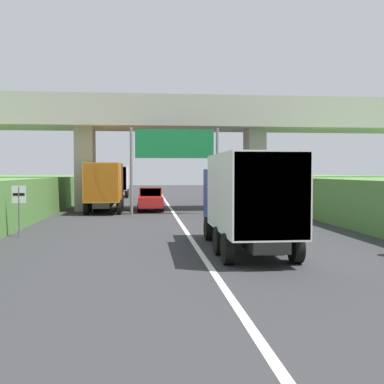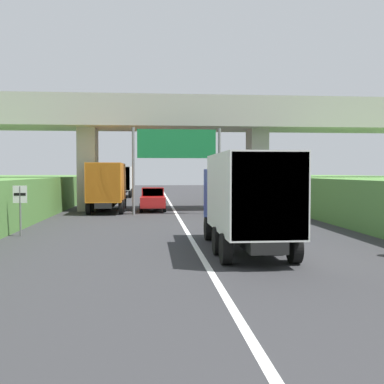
{
  "view_description": "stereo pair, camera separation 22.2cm",
  "coord_description": "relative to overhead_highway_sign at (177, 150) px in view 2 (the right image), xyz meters",
  "views": [
    {
      "loc": [
        -1.87,
        0.26,
        2.81
      ],
      "look_at": [
        0.0,
        19.02,
        2.0
      ],
      "focal_mm": 42.89,
      "sensor_mm": 36.0,
      "label": 1
    },
    {
      "loc": [
        -1.65,
        0.24,
        2.81
      ],
      "look_at": [
        0.0,
        19.02,
        2.0
      ],
      "focal_mm": 42.89,
      "sensor_mm": 36.0,
      "label": 2
    }
  ],
  "objects": [
    {
      "name": "truck_orange",
      "position": [
        -4.78,
        2.75,
        -2.35
      ],
      "size": [
        2.44,
        7.3,
        3.44
      ],
      "color": "black",
      "rests_on": "ground"
    },
    {
      "name": "truck_silver",
      "position": [
        -5.11,
        22.36,
        -2.35
      ],
      "size": [
        2.44,
        7.3,
        3.44
      ],
      "color": "black",
      "rests_on": "ground"
    },
    {
      "name": "truck_blue",
      "position": [
        1.66,
        -14.38,
        -2.35
      ],
      "size": [
        2.44,
        7.3,
        3.44
      ],
      "color": "black",
      "rests_on": "ground"
    },
    {
      "name": "overpass_bridge",
      "position": [
        0.0,
        3.98,
        1.99
      ],
      "size": [
        40.0,
        4.8,
        8.25
      ],
      "color": "#ADA89E",
      "rests_on": "ground"
    },
    {
      "name": "lane_centre_stripe",
      "position": [
        0.0,
        -2.94,
        -4.28
      ],
      "size": [
        0.2,
        95.32,
        0.01
      ],
      "primitive_type": "cube",
      "color": "white",
      "rests_on": "ground"
    },
    {
      "name": "speed_limit_sign",
      "position": [
        -7.4,
        -9.77,
        -2.81
      ],
      "size": [
        0.6,
        0.08,
        2.23
      ],
      "color": "slate",
      "rests_on": "ground"
    },
    {
      "name": "car_red",
      "position": [
        -1.58,
        3.1,
        -3.43
      ],
      "size": [
        1.86,
        4.1,
        1.72
      ],
      "color": "red",
      "rests_on": "ground"
    },
    {
      "name": "overhead_highway_sign",
      "position": [
        0.0,
        0.0,
        0.0
      ],
      "size": [
        5.88,
        0.18,
        5.75
      ],
      "color": "slate",
      "rests_on": "ground"
    }
  ]
}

